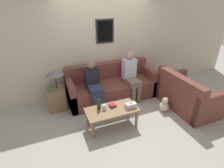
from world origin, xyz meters
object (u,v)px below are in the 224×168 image
Objects in this scene: coffee_table at (112,112)px; drinking_glass at (104,107)px; couch_main at (111,86)px; wine_bottle at (99,104)px; couch_side at (187,96)px; person_right at (131,74)px; person_left at (93,83)px; teddy_bear at (164,105)px.

coffee_table is 0.19m from drinking_glass.
wine_bottle is at bearing -123.92° from couch_main.
couch_side is 1.16× the size of person_right.
person_left is (-0.11, 0.92, 0.27)m from coffee_table.
teddy_bear is (0.46, -0.90, -0.53)m from person_right.
drinking_glass is (0.09, -0.07, -0.06)m from wine_bottle.
person_left is at bearing 65.40° from couch_side.
couch_main is at bearing 68.54° from coffee_table.
teddy_bear is (1.38, 0.03, -0.21)m from coffee_table.
teddy_bear is (1.62, -0.09, -0.39)m from wine_bottle.
person_left is 1.03m from person_right.
person_left reaches higher than couch_side.
wine_bottle is 1.43m from person_right.
couch_main is 1.45m from teddy_bear.
wine_bottle is 0.24× the size of person_right.
drinking_glass is at bearing -118.55° from couch_main.
drinking_glass is at bearing -37.42° from wine_bottle.
couch_side is 1.47m from person_right.
wine_bottle reaches higher than teddy_bear.
couch_side reaches higher than wine_bottle.
couch_side reaches higher than drinking_glass.
couch_main is 0.68m from person_left.
person_left is at bearing 87.53° from drinking_glass.
coffee_table is at bearing -111.46° from couch_main.
wine_bottle reaches higher than drinking_glass.
couch_side is at bearing -0.93° from coffee_table.
wine_bottle is 0.26× the size of person_left.
person_left is (0.13, 0.80, 0.09)m from wine_bottle.
teddy_bear is at bearing 1.43° from coffee_table.
drinking_glass is at bearing 179.41° from teddy_bear.
person_right is at bearing 47.18° from couch_side.
person_left is (-2.08, 0.95, 0.32)m from couch_side.
person_right is (0.47, -0.20, 0.37)m from couch_main.
wine_bottle is (-0.69, -1.02, 0.23)m from couch_main.
person_left is (-0.56, -0.22, 0.32)m from couch_main.
wine_bottle is at bearing 86.04° from couch_side.
person_left reaches higher than wine_bottle.
couch_main is 2.02× the size of person_left.
drinking_glass is at bearing -92.47° from person_left.
couch_main reaches higher than wine_bottle.
couch_main is 0.63m from person_right.
drinking_glass is 1.40m from person_right.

